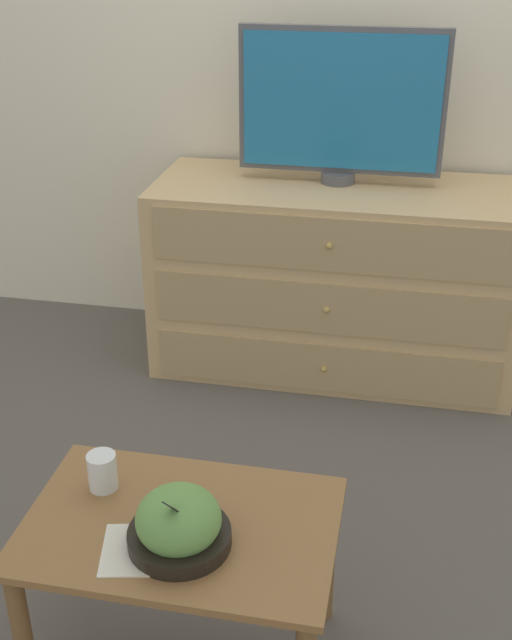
# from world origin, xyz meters

# --- Properties ---
(ground_plane) EXTENTS (12.00, 12.00, 0.00)m
(ground_plane) POSITION_xyz_m (0.00, 0.00, 0.00)
(ground_plane) COLOR #56514C
(wall_back) EXTENTS (12.00, 0.05, 2.60)m
(wall_back) POSITION_xyz_m (0.00, 0.03, 1.30)
(wall_back) COLOR silver
(wall_back) RESTS_ON ground_plane
(dresser) EXTENTS (1.40, 0.58, 0.75)m
(dresser) POSITION_xyz_m (0.02, -0.31, 0.38)
(dresser) COLOR tan
(dresser) RESTS_ON ground_plane
(tv) EXTENTS (0.76, 0.13, 0.56)m
(tv) POSITION_xyz_m (0.01, -0.25, 1.04)
(tv) COLOR #515156
(tv) RESTS_ON dresser
(coffee_table) EXTENTS (0.71, 0.47, 0.43)m
(coffee_table) POSITION_xyz_m (-0.16, -1.86, 0.35)
(coffee_table) COLOR olive
(coffee_table) RESTS_ON ground_plane
(takeout_bowl) EXTENTS (0.23, 0.23, 0.16)m
(takeout_bowl) POSITION_xyz_m (-0.15, -1.92, 0.48)
(takeout_bowl) COLOR black
(takeout_bowl) RESTS_ON coffee_table
(drink_cup) EXTENTS (0.07, 0.07, 0.09)m
(drink_cup) POSITION_xyz_m (-0.38, -1.77, 0.47)
(drink_cup) COLOR white
(drink_cup) RESTS_ON coffee_table
(napkin) EXTENTS (0.19, 0.19, 0.00)m
(napkin) POSITION_xyz_m (-0.23, -1.96, 0.43)
(napkin) COLOR silver
(napkin) RESTS_ON coffee_table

